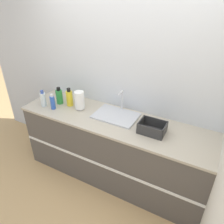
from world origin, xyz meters
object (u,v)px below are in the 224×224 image
Objects in this scene: paper_towel_roll at (80,100)px; bottle_green at (59,96)px; dish_rack at (152,129)px; bottle_clear at (43,99)px; sink at (116,115)px; bottle_blue at (53,102)px; bottle_yellow at (69,98)px.

paper_towel_roll is 1.05× the size of bottle_green.
dish_rack is 1.49m from bottle_clear.
bottle_blue is at bearing -164.30° from sink.
bottle_yellow is (-0.18, 0.02, -0.01)m from paper_towel_roll.
sink is at bearing 15.70° from bottle_blue.
paper_towel_roll is 1.07× the size of bottle_clear.
bottle_clear is at bearing -175.43° from dish_rack.
bottle_blue is (-0.13, -0.18, -0.02)m from bottle_yellow.
bottle_green is at bearing -175.55° from sink.
dish_rack is 1.33m from bottle_blue.
bottle_yellow is 0.16m from bottle_green.
bottle_yellow reaches higher than bottle_clear.
paper_towel_roll is at bearing -0.18° from bottle_green.
bottle_blue is 0.16m from bottle_clear.
paper_towel_roll reaches higher than dish_rack.
sink reaches higher than bottle_green.
sink is 0.52m from dish_rack.
bottle_yellow reaches higher than paper_towel_roll.
bottle_clear is at bearing -166.60° from sink.
bottle_green is 1.10× the size of bottle_blue.
bottle_clear is (-0.98, -0.23, 0.08)m from sink.
bottle_green is 0.21m from bottle_clear.
bottle_blue is (-0.81, -0.23, 0.08)m from sink.
bottle_clear is (-0.16, -0.00, 0.01)m from bottle_blue.
bottle_yellow reaches higher than bottle_green.
bottle_green reaches higher than dish_rack.
bottle_clear reaches higher than bottle_blue.
paper_towel_roll reaches higher than bottle_blue.
bottle_green is at bearing -173.76° from bottle_yellow.
bottle_blue is at bearing -152.65° from paper_towel_roll.
sink is at bearing 13.40° from bottle_clear.
bottle_yellow is 0.23m from bottle_blue.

